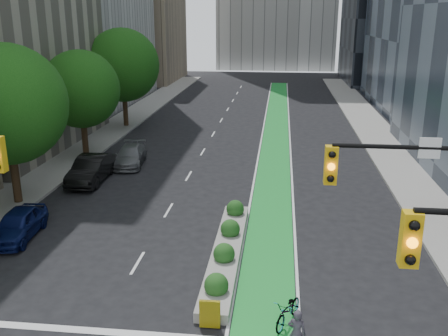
% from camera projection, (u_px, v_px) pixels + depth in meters
% --- Properties ---
extents(sidewalk_left, '(3.60, 90.00, 0.15)m').
position_uv_depth(sidewalk_left, '(91.00, 144.00, 40.18)').
color(sidewalk_left, gray).
rests_on(sidewalk_left, ground).
extents(sidewalk_right, '(3.60, 90.00, 0.15)m').
position_uv_depth(sidewalk_right, '(392.00, 153.00, 37.62)').
color(sidewalk_right, gray).
rests_on(sidewalk_right, ground).
extents(bike_lane_paint, '(2.20, 70.00, 0.01)m').
position_uv_depth(bike_lane_paint, '(276.00, 136.00, 43.34)').
color(bike_lane_paint, '#1A9332').
rests_on(bike_lane_paint, ground).
extents(tree_mid, '(6.40, 6.40, 8.78)m').
position_uv_depth(tree_mid, '(6.00, 105.00, 26.13)').
color(tree_mid, black).
rests_on(tree_mid, ground).
extents(tree_midfar, '(5.60, 5.60, 7.76)m').
position_uv_depth(tree_midfar, '(81.00, 89.00, 35.81)').
color(tree_midfar, black).
rests_on(tree_midfar, ground).
extents(tree_far, '(6.60, 6.60, 9.00)m').
position_uv_depth(tree_far, '(123.00, 65.00, 45.08)').
color(tree_far, black).
rests_on(tree_far, ground).
extents(median_planter, '(1.20, 10.26, 1.10)m').
position_uv_depth(median_planter, '(227.00, 249.00, 21.63)').
color(median_planter, gray).
rests_on(median_planter, ground).
extents(bicycle, '(1.36, 1.97, 0.98)m').
position_uv_depth(bicycle, '(288.00, 311.00, 16.90)').
color(bicycle, gray).
rests_on(bicycle, ground).
extents(cyclist, '(0.66, 0.51, 1.60)m').
position_uv_depth(cyclist, '(297.00, 333.00, 15.20)').
color(cyclist, '#3B3742').
rests_on(cyclist, ground).
extents(parked_car_left_near, '(1.94, 4.18, 1.39)m').
position_uv_depth(parked_car_left_near, '(18.00, 224.00, 23.35)').
color(parked_car_left_near, '#0C174D').
rests_on(parked_car_left_near, ground).
extents(parked_car_left_mid, '(1.85, 4.99, 1.63)m').
position_uv_depth(parked_car_left_mid, '(91.00, 169.00, 31.21)').
color(parked_car_left_mid, black).
rests_on(parked_car_left_mid, ground).
extents(parked_car_left_far, '(2.41, 4.78, 1.33)m').
position_uv_depth(parked_car_left_far, '(130.00, 156.00, 34.77)').
color(parked_car_left_far, '#5C5F62').
rests_on(parked_car_left_far, ground).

